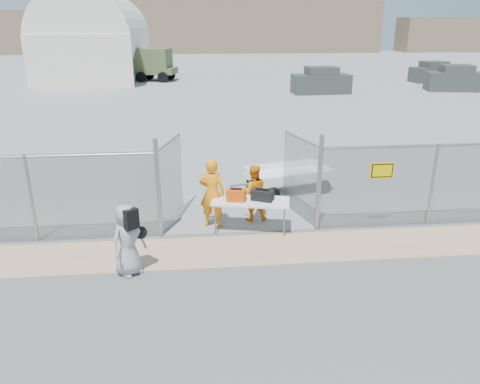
{
  "coord_description": "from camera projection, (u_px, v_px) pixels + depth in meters",
  "views": [
    {
      "loc": [
        -1.11,
        -8.85,
        5.05
      ],
      "look_at": [
        0.0,
        2.0,
        1.1
      ],
      "focal_mm": 35.0,
      "sensor_mm": 36.0,
      "label": 1
    }
  ],
  "objects": [
    {
      "name": "ground",
      "position": [
        249.0,
        271.0,
        10.1
      ],
      "size": [
        160.0,
        160.0,
        0.0
      ],
      "primitive_type": "plane",
      "color": "#515151"
    },
    {
      "name": "tarmac_inside",
      "position": [
        202.0,
        74.0,
        49.38
      ],
      "size": [
        160.0,
        80.0,
        0.01
      ],
      "primitive_type": "cube",
      "color": "gray",
      "rests_on": "ground"
    },
    {
      "name": "dirt_strip",
      "position": [
        244.0,
        250.0,
        11.03
      ],
      "size": [
        44.0,
        1.6,
        0.01
      ],
      "primitive_type": "cube",
      "color": "tan",
      "rests_on": "ground"
    },
    {
      "name": "distant_hills",
      "position": [
        224.0,
        26.0,
        82.0
      ],
      "size": [
        140.0,
        6.0,
        9.0
      ],
      "primitive_type": null,
      "color": "#7F684F",
      "rests_on": "ground"
    },
    {
      "name": "chain_link_fence",
      "position": [
        240.0,
        192.0,
        11.6
      ],
      "size": [
        40.0,
        0.2,
        2.2
      ],
      "primitive_type": null,
      "color": "gray",
      "rests_on": "ground"
    },
    {
      "name": "quonset_hangar",
      "position": [
        98.0,
        34.0,
        45.2
      ],
      "size": [
        9.0,
        18.0,
        8.0
      ],
      "primitive_type": null,
      "color": "white",
      "rests_on": "ground"
    },
    {
      "name": "folding_table",
      "position": [
        251.0,
        215.0,
        11.96
      ],
      "size": [
        2.07,
        1.2,
        0.83
      ],
      "primitive_type": null,
      "rotation": [
        0.0,
        0.0,
        -0.21
      ],
      "color": "white",
      "rests_on": "ground"
    },
    {
      "name": "orange_bag",
      "position": [
        236.0,
        195.0,
        11.75
      ],
      "size": [
        0.53,
        0.42,
        0.29
      ],
      "primitive_type": "cube",
      "rotation": [
        0.0,
        0.0,
        -0.25
      ],
      "color": "#E64C0B",
      "rests_on": "folding_table"
    },
    {
      "name": "black_duffel",
      "position": [
        263.0,
        195.0,
        11.79
      ],
      "size": [
        0.63,
        0.52,
        0.26
      ],
      "primitive_type": "cube",
      "rotation": [
        0.0,
        0.0,
        -0.44
      ],
      "color": "black",
      "rests_on": "folding_table"
    },
    {
      "name": "security_worker_left",
      "position": [
        212.0,
        193.0,
        12.05
      ],
      "size": [
        0.77,
        0.61,
        1.84
      ],
      "primitive_type": "imported",
      "rotation": [
        0.0,
        0.0,
        2.86
      ],
      "color": "orange",
      "rests_on": "ground"
    },
    {
      "name": "security_worker_right",
      "position": [
        253.0,
        193.0,
        12.49
      ],
      "size": [
        0.77,
        0.6,
        1.55
      ],
      "primitive_type": "imported",
      "rotation": [
        0.0,
        0.0,
        3.16
      ],
      "color": "orange",
      "rests_on": "ground"
    },
    {
      "name": "visitor",
      "position": [
        128.0,
        240.0,
        9.76
      ],
      "size": [
        0.91,
        0.89,
        1.57
      ],
      "primitive_type": "imported",
      "rotation": [
        0.0,
        0.0,
        0.74
      ],
      "color": "#97969F",
      "rests_on": "ground"
    },
    {
      "name": "utility_trailer",
      "position": [
        288.0,
        178.0,
        14.85
      ],
      "size": [
        3.62,
        2.54,
        0.79
      ],
      "primitive_type": null,
      "rotation": [
        0.0,
        0.0,
        0.29
      ],
      "color": "white",
      "rests_on": "ground"
    },
    {
      "name": "military_truck",
      "position": [
        143.0,
        65.0,
        42.77
      ],
      "size": [
        6.4,
        3.65,
        2.88
      ],
      "primitive_type": null,
      "rotation": [
        0.0,
        0.0,
        -0.25
      ],
      "color": "#535F38",
      "rests_on": "ground"
    },
    {
      "name": "parked_vehicle_near",
      "position": [
        321.0,
        81.0,
        35.13
      ],
      "size": [
        4.34,
        2.12,
        1.93
      ],
      "primitive_type": null,
      "rotation": [
        0.0,
        0.0,
        0.05
      ],
      "color": "#383E38",
      "rests_on": "ground"
    },
    {
      "name": "parked_vehicle_mid",
      "position": [
        433.0,
        72.0,
        42.0
      ],
      "size": [
        4.18,
        2.39,
        1.79
      ],
      "primitive_type": null,
      "rotation": [
        0.0,
        0.0,
        0.16
      ],
      "color": "#383E38",
      "rests_on": "ground"
    },
    {
      "name": "parked_vehicle_far",
      "position": [
        455.0,
        78.0,
        36.49
      ],
      "size": [
        4.61,
        2.77,
        1.95
      ],
      "primitive_type": null,
      "rotation": [
        0.0,
        0.0,
        -0.2
      ],
      "color": "#383E38",
      "rests_on": "ground"
    }
  ]
}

